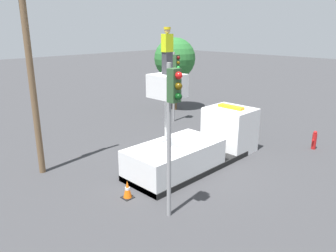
% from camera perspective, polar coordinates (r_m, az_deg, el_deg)
% --- Properties ---
extents(ground_plane, '(120.00, 120.00, 0.00)m').
position_cam_1_polar(ground_plane, '(14.94, 3.70, -7.17)').
color(ground_plane, '#38383A').
extents(bucket_truck, '(7.13, 2.30, 4.33)m').
position_cam_1_polar(bucket_truck, '(15.01, 5.22, -3.33)').
color(bucket_truck, black).
rests_on(bucket_truck, ground).
extents(worker, '(0.40, 0.26, 1.75)m').
position_cam_1_polar(worker, '(12.66, -0.13, 12.95)').
color(worker, '#38383D').
rests_on(worker, bucket_truck).
extents(traffic_light_pole, '(0.34, 0.57, 5.08)m').
position_cam_1_polar(traffic_light_pole, '(9.90, 0.75, 2.38)').
color(traffic_light_pole, gray).
rests_on(traffic_light_pole, ground).
extents(traffic_light_across, '(0.34, 0.57, 4.56)m').
position_cam_1_polar(traffic_light_across, '(21.31, 1.32, 9.20)').
color(traffic_light_across, gray).
rests_on(traffic_light_across, ground).
extents(fire_hydrant, '(0.46, 0.22, 0.99)m').
position_cam_1_polar(fire_hydrant, '(18.51, 24.12, -2.25)').
color(fire_hydrant, red).
rests_on(fire_hydrant, ground).
extents(traffic_cone_rear, '(0.40, 0.40, 0.69)m').
position_cam_1_polar(traffic_cone_rear, '(12.37, -7.08, -10.95)').
color(traffic_cone_rear, black).
rests_on(traffic_cone_rear, ground).
extents(tree_left_bg, '(3.03, 3.03, 5.37)m').
position_cam_1_polar(tree_left_bg, '(24.62, 1.20, 11.60)').
color(tree_left_bg, brown).
rests_on(tree_left_bg, ground).
extents(utility_pole, '(2.20, 0.26, 8.91)m').
position_cam_1_polar(utility_pole, '(14.27, -22.99, 10.37)').
color(utility_pole, brown).
rests_on(utility_pole, ground).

